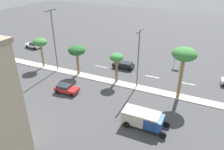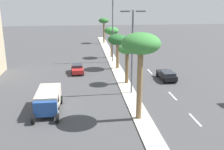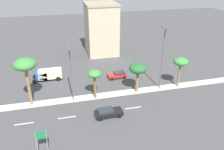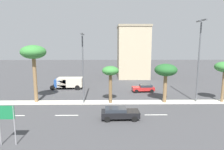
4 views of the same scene
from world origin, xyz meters
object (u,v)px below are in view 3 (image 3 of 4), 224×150
at_px(palm_tree_outboard, 138,69).
at_px(box_truck, 48,74).
at_px(street_lamp_inboard, 163,55).
at_px(sedan_black_far, 108,112).
at_px(street_lamp_left, 71,70).
at_px(commercial_building, 101,29).
at_px(palm_tree_center, 181,62).
at_px(palm_tree_rear, 94,75).
at_px(sedan_red_front, 118,75).
at_px(directional_road_sign, 41,138).
at_px(palm_tree_near, 25,66).

relative_size(palm_tree_outboard, box_truck, 0.95).
xyz_separation_m(palm_tree_outboard, street_lamp_inboard, (-0.25, 4.80, 2.19)).
bearing_deg(sedan_black_far, box_truck, -149.50).
relative_size(street_lamp_left, sedan_black_far, 2.27).
bearing_deg(commercial_building, palm_tree_center, 25.00).
xyz_separation_m(palm_tree_rear, palm_tree_center, (-0.23, 16.60, 0.61)).
height_order(palm_tree_rear, palm_tree_outboard, palm_tree_outboard).
bearing_deg(sedan_black_far, sedan_red_front, 158.33).
bearing_deg(palm_tree_outboard, box_truck, -120.19).
bearing_deg(sedan_red_front, palm_tree_center, 57.74).
relative_size(commercial_building, box_truck, 2.21).
height_order(street_lamp_inboard, box_truck, street_lamp_inboard).
bearing_deg(palm_tree_center, street_lamp_inboard, -93.06).
bearing_deg(directional_road_sign, palm_tree_outboard, 125.16).
distance_m(commercial_building, street_lamp_left, 24.94).
xyz_separation_m(palm_tree_near, palm_tree_rear, (0.69, 11.05, -2.65)).
xyz_separation_m(commercial_building, sedan_red_front, (16.09, 0.09, -5.92)).
distance_m(palm_tree_outboard, street_lamp_left, 11.98).
distance_m(sedan_black_far, box_truck, 18.23).
xyz_separation_m(palm_tree_rear, street_lamp_left, (-0.07, -3.91, 1.41)).
xyz_separation_m(street_lamp_left, box_truck, (-9.58, -4.36, -4.71)).
distance_m(palm_tree_outboard, street_lamp_inboard, 5.28).
distance_m(palm_tree_center, box_truck, 26.89).
distance_m(street_lamp_left, box_truck, 11.53).
bearing_deg(sedan_black_far, directional_road_sign, -60.10).
height_order(directional_road_sign, palm_tree_outboard, palm_tree_outboard).
height_order(directional_road_sign, sedan_black_far, directional_road_sign).
xyz_separation_m(palm_tree_near, palm_tree_center, (0.46, 27.65, -2.04)).
bearing_deg(palm_tree_rear, street_lamp_inboard, 91.94).
relative_size(palm_tree_center, street_lamp_inboard, 0.50).
distance_m(palm_tree_rear, palm_tree_outboard, 8.01).
xyz_separation_m(palm_tree_rear, sedan_black_far, (6.04, 0.97, -3.82)).
xyz_separation_m(directional_road_sign, palm_tree_outboard, (-11.88, 16.86, 2.24)).
bearing_deg(palm_tree_near, palm_tree_center, 89.05).
relative_size(palm_tree_rear, palm_tree_center, 0.90).
relative_size(palm_tree_near, sedan_red_front, 2.07).
bearing_deg(directional_road_sign, palm_tree_rear, 142.86).
height_order(directional_road_sign, commercial_building, commercial_building).
bearing_deg(palm_tree_near, box_truck, 162.80).
relative_size(directional_road_sign, palm_tree_near, 0.42).
bearing_deg(street_lamp_left, sedan_black_far, 38.64).
distance_m(palm_tree_near, palm_tree_outboard, 19.22).
xyz_separation_m(palm_tree_outboard, palm_tree_center, (-0.04, 8.60, 0.42)).
height_order(street_lamp_left, box_truck, street_lamp_left).
bearing_deg(palm_tree_outboard, palm_tree_rear, -88.67).
distance_m(palm_tree_center, sedan_black_far, 17.41).
distance_m(street_lamp_left, sedan_red_front, 13.18).
relative_size(palm_tree_outboard, street_lamp_inboard, 0.48).
bearing_deg(sedan_red_front, palm_tree_near, -70.20).
xyz_separation_m(street_lamp_left, sedan_black_far, (6.12, 4.89, -5.22)).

